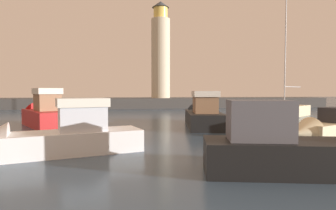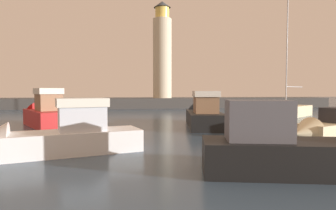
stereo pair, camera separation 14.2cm
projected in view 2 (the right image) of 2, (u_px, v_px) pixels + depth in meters
ground_plane at (138, 124)px, 25.21m from camera, size 220.00×220.00×0.00m
breakwater at (135, 103)px, 49.05m from camera, size 68.21×6.28×1.70m
lighthouse at (162, 53)px, 49.23m from camera, size 3.23×3.23×16.63m
motorboat_0 at (203, 115)px, 24.07m from camera, size 3.73×9.09×3.45m
motorboat_2 at (311, 152)px, 9.76m from camera, size 7.43×3.46×2.92m
motorboat_4 at (44, 114)px, 24.09m from camera, size 6.18×8.34×3.59m
motorboat_5 at (52, 137)px, 12.85m from camera, size 7.88×4.16×2.99m
motorboat_6 at (322, 129)px, 17.11m from camera, size 6.16×4.09×2.20m
sailboat_moored at (289, 111)px, 31.83m from camera, size 8.15×7.04×13.30m
mooring_buoy at (63, 132)px, 17.51m from camera, size 0.70×0.70×0.70m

